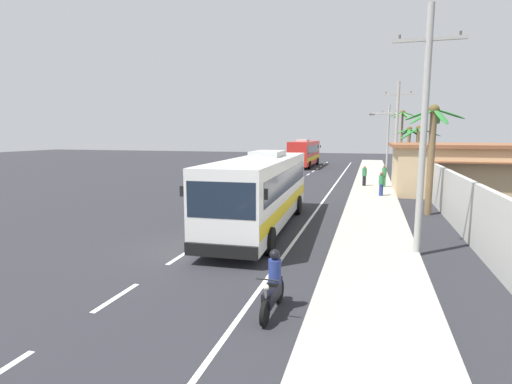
{
  "coord_description": "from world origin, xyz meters",
  "views": [
    {
      "loc": [
        6.55,
        -13.5,
        4.44
      ],
      "look_at": [
        1.37,
        4.39,
        1.7
      ],
      "focal_mm": 27.83,
      "sensor_mm": 36.0,
      "label": 1
    }
  ],
  "objects_px": {
    "motorcycle_beside_bus": "(273,287)",
    "coach_bus_far_lane": "(304,153)",
    "roadside_building": "(490,169)",
    "palm_fourth": "(432,142)",
    "pedestrian_far_walk": "(384,176)",
    "palm_second": "(409,140)",
    "pedestrian_near_kerb": "(381,183)",
    "pedestrian_midwalk": "(364,175)",
    "palm_nearest": "(418,143)",
    "coach_bus_foreground": "(261,189)",
    "utility_pole_nearest": "(424,128)",
    "palm_third": "(402,125)",
    "utility_pole_mid": "(395,132)",
    "utility_pole_far": "(388,136)"
  },
  "relations": [
    {
      "from": "motorcycle_beside_bus",
      "to": "utility_pole_mid",
      "type": "xyz_separation_m",
      "value": [
        4.02,
        24.84,
        3.93
      ]
    },
    {
      "from": "roadside_building",
      "to": "palm_fourth",
      "type": "bearing_deg",
      "value": -119.77
    },
    {
      "from": "pedestrian_near_kerb",
      "to": "utility_pole_far",
      "type": "distance_m",
      "value": 24.21
    },
    {
      "from": "roadside_building",
      "to": "coach_bus_foreground",
      "type": "bearing_deg",
      "value": -132.25
    },
    {
      "from": "palm_second",
      "to": "palm_third",
      "type": "relative_size",
      "value": 0.72
    },
    {
      "from": "motorcycle_beside_bus",
      "to": "roadside_building",
      "type": "distance_m",
      "value": 25.78
    },
    {
      "from": "pedestrian_near_kerb",
      "to": "roadside_building",
      "type": "height_order",
      "value": "roadside_building"
    },
    {
      "from": "palm_second",
      "to": "palm_fourth",
      "type": "relative_size",
      "value": 0.87
    },
    {
      "from": "pedestrian_far_walk",
      "to": "palm_second",
      "type": "relative_size",
      "value": 0.34
    },
    {
      "from": "roadside_building",
      "to": "palm_second",
      "type": "bearing_deg",
      "value": 111.65
    },
    {
      "from": "palm_second",
      "to": "palm_fourth",
      "type": "bearing_deg",
      "value": -91.63
    },
    {
      "from": "coach_bus_foreground",
      "to": "palm_fourth",
      "type": "height_order",
      "value": "palm_fourth"
    },
    {
      "from": "pedestrian_near_kerb",
      "to": "roadside_building",
      "type": "xyz_separation_m",
      "value": [
        7.65,
        3.8,
        0.85
      ]
    },
    {
      "from": "coach_bus_far_lane",
      "to": "pedestrian_near_kerb",
      "type": "distance_m",
      "value": 26.29
    },
    {
      "from": "pedestrian_midwalk",
      "to": "palm_second",
      "type": "bearing_deg",
      "value": -22.34
    },
    {
      "from": "palm_nearest",
      "to": "coach_bus_far_lane",
      "type": "bearing_deg",
      "value": 133.97
    },
    {
      "from": "utility_pole_mid",
      "to": "palm_nearest",
      "type": "xyz_separation_m",
      "value": [
        2.36,
        6.06,
        -0.96
      ]
    },
    {
      "from": "palm_second",
      "to": "palm_third",
      "type": "xyz_separation_m",
      "value": [
        -0.3,
        6.87,
        1.73
      ]
    },
    {
      "from": "coach_bus_far_lane",
      "to": "motorcycle_beside_bus",
      "type": "height_order",
      "value": "coach_bus_far_lane"
    },
    {
      "from": "pedestrian_midwalk",
      "to": "palm_nearest",
      "type": "distance_m",
      "value": 8.01
    },
    {
      "from": "pedestrian_midwalk",
      "to": "pedestrian_far_walk",
      "type": "relative_size",
      "value": 0.94
    },
    {
      "from": "pedestrian_midwalk",
      "to": "utility_pole_mid",
      "type": "distance_m",
      "value": 4.23
    },
    {
      "from": "coach_bus_far_lane",
      "to": "palm_nearest",
      "type": "distance_m",
      "value": 18.53
    },
    {
      "from": "utility_pole_nearest",
      "to": "pedestrian_far_walk",
      "type": "bearing_deg",
      "value": 92.0
    },
    {
      "from": "pedestrian_far_walk",
      "to": "palm_fourth",
      "type": "height_order",
      "value": "palm_fourth"
    },
    {
      "from": "palm_fourth",
      "to": "utility_pole_nearest",
      "type": "bearing_deg",
      "value": -99.67
    },
    {
      "from": "coach_bus_foreground",
      "to": "palm_second",
      "type": "xyz_separation_m",
      "value": [
        8.66,
        26.53,
        1.88
      ]
    },
    {
      "from": "coach_bus_foreground",
      "to": "motorcycle_beside_bus",
      "type": "height_order",
      "value": "coach_bus_foreground"
    },
    {
      "from": "motorcycle_beside_bus",
      "to": "utility_pole_far",
      "type": "height_order",
      "value": "utility_pole_far"
    },
    {
      "from": "coach_bus_far_lane",
      "to": "pedestrian_far_walk",
      "type": "bearing_deg",
      "value": -63.5
    },
    {
      "from": "coach_bus_foreground",
      "to": "motorcycle_beside_bus",
      "type": "xyz_separation_m",
      "value": [
        2.71,
        -8.75,
        -1.22
      ]
    },
    {
      "from": "pedestrian_near_kerb",
      "to": "palm_second",
      "type": "xyz_separation_m",
      "value": [
        2.96,
        15.63,
        2.72
      ]
    },
    {
      "from": "coach_bus_far_lane",
      "to": "palm_third",
      "type": "distance_m",
      "value": 12.75
    },
    {
      "from": "utility_pole_nearest",
      "to": "coach_bus_far_lane",
      "type": "bearing_deg",
      "value": 105.25
    },
    {
      "from": "pedestrian_near_kerb",
      "to": "utility_pole_mid",
      "type": "height_order",
      "value": "utility_pole_mid"
    },
    {
      "from": "coach_bus_far_lane",
      "to": "palm_second",
      "type": "bearing_deg",
      "value": -35.73
    },
    {
      "from": "motorcycle_beside_bus",
      "to": "coach_bus_far_lane",
      "type": "bearing_deg",
      "value": 98.28
    },
    {
      "from": "coach_bus_far_lane",
      "to": "palm_fourth",
      "type": "xyz_separation_m",
      "value": [
        11.78,
        -29.99,
        2.04
      ]
    },
    {
      "from": "pedestrian_near_kerb",
      "to": "roadside_building",
      "type": "relative_size",
      "value": 0.12
    },
    {
      "from": "utility_pole_far",
      "to": "palm_second",
      "type": "height_order",
      "value": "utility_pole_far"
    },
    {
      "from": "pedestrian_far_walk",
      "to": "palm_third",
      "type": "height_order",
      "value": "palm_third"
    },
    {
      "from": "utility_pole_mid",
      "to": "palm_second",
      "type": "distance_m",
      "value": 10.65
    },
    {
      "from": "palm_nearest",
      "to": "roadside_building",
      "type": "relative_size",
      "value": 0.37
    },
    {
      "from": "pedestrian_far_walk",
      "to": "palm_third",
      "type": "xyz_separation_m",
      "value": [
        2.34,
        17.51,
        4.41
      ]
    },
    {
      "from": "coach_bus_foreground",
      "to": "pedestrian_far_walk",
      "type": "distance_m",
      "value": 17.01
    },
    {
      "from": "pedestrian_midwalk",
      "to": "palm_second",
      "type": "height_order",
      "value": "palm_second"
    },
    {
      "from": "coach_bus_far_lane",
      "to": "utility_pole_far",
      "type": "distance_m",
      "value": 10.86
    },
    {
      "from": "coach_bus_foreground",
      "to": "utility_pole_mid",
      "type": "height_order",
      "value": "utility_pole_mid"
    },
    {
      "from": "utility_pole_nearest",
      "to": "palm_second",
      "type": "relative_size",
      "value": 1.69
    },
    {
      "from": "pedestrian_midwalk",
      "to": "palm_nearest",
      "type": "relative_size",
      "value": 0.32
    }
  ]
}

